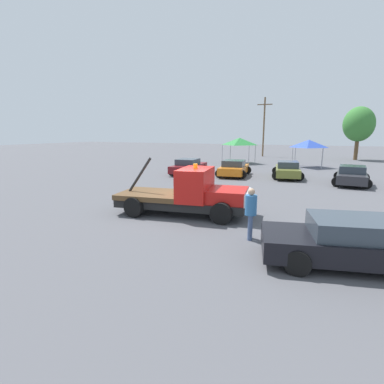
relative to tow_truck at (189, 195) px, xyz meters
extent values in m
plane|color=#545459|center=(-0.35, -0.05, -0.91)|extent=(160.00, 160.00, 0.00)
cube|color=black|center=(-0.35, -0.05, -0.38)|extent=(5.93, 2.83, 0.35)
cube|color=red|center=(1.68, 0.26, 0.07)|extent=(1.86, 2.09, 0.55)
cube|color=silver|center=(2.52, 0.39, 0.04)|extent=(0.42, 1.98, 0.50)
cube|color=red|center=(0.27, 0.04, 0.49)|extent=(1.57, 2.37, 1.38)
cube|color=brown|center=(-1.76, -0.27, -0.09)|extent=(3.15, 2.61, 0.22)
cylinder|color=black|center=(-2.33, -0.36, 0.79)|extent=(1.19, 0.30, 1.63)
cylinder|color=orange|center=(0.27, 0.04, 1.28)|extent=(0.18, 0.18, 0.20)
cylinder|color=black|center=(1.44, 1.28, -0.47)|extent=(0.88, 0.26, 0.88)
cylinder|color=black|center=(1.76, -0.79, -0.47)|extent=(0.88, 0.26, 0.88)
cylinder|color=black|center=(-2.34, 0.70, -0.47)|extent=(0.88, 0.26, 0.88)
cylinder|color=black|center=(-2.02, -1.37, -0.47)|extent=(0.88, 0.26, 0.88)
cube|color=black|center=(6.53, -2.78, -0.37)|extent=(5.70, 3.18, 0.60)
cube|color=#333D47|center=(6.26, -2.84, 0.18)|extent=(2.61, 2.22, 0.50)
cylinder|color=black|center=(4.53, -2.29, -0.57)|extent=(0.68, 0.22, 0.68)
cylinder|color=black|center=(4.97, -4.12, -0.57)|extent=(0.68, 0.22, 0.68)
cylinder|color=#475B84|center=(3.24, -2.09, -0.48)|extent=(0.16, 0.16, 0.86)
cylinder|color=#475B84|center=(3.19, -1.88, -0.48)|extent=(0.16, 0.16, 0.86)
cylinder|color=teal|center=(3.21, -1.98, 0.30)|extent=(0.39, 0.39, 0.68)
sphere|color=tan|center=(3.21, -1.98, 0.75)|extent=(0.23, 0.23, 0.23)
cube|color=maroon|center=(-5.71, 12.17, -0.37)|extent=(2.20, 4.99, 0.60)
cube|color=#333D47|center=(-5.69, 11.93, 0.18)|extent=(1.78, 2.15, 0.50)
cylinder|color=black|center=(-6.70, 13.76, -0.57)|extent=(0.68, 0.22, 0.68)
cylinder|color=black|center=(-4.94, 13.88, -0.57)|extent=(0.68, 0.22, 0.68)
cylinder|color=black|center=(-6.47, 10.46, -0.57)|extent=(0.68, 0.22, 0.68)
cylinder|color=black|center=(-4.71, 10.58, -0.57)|extent=(0.68, 0.22, 0.68)
cube|color=orange|center=(-1.68, 12.54, -0.37)|extent=(2.41, 4.56, 0.60)
cube|color=#333D47|center=(-1.66, 12.33, 0.18)|extent=(1.90, 2.01, 0.50)
cylinder|color=black|center=(-2.76, 13.92, -0.57)|extent=(0.68, 0.22, 0.68)
cylinder|color=black|center=(-0.93, 14.12, -0.57)|extent=(0.68, 0.22, 0.68)
cylinder|color=black|center=(-2.43, 10.96, -0.57)|extent=(0.68, 0.22, 0.68)
cylinder|color=black|center=(-0.60, 11.17, -0.57)|extent=(0.68, 0.22, 0.68)
cube|color=olive|center=(2.53, 13.42, -0.37)|extent=(2.52, 4.94, 0.60)
cube|color=#333D47|center=(2.56, 13.18, 0.18)|extent=(1.86, 2.21, 0.50)
cylinder|color=black|center=(1.43, 14.86, -0.57)|extent=(0.68, 0.22, 0.68)
cylinder|color=black|center=(3.09, 15.14, -0.57)|extent=(0.68, 0.22, 0.68)
cylinder|color=black|center=(1.96, 11.70, -0.57)|extent=(0.68, 0.22, 0.68)
cylinder|color=black|center=(3.62, 11.97, -0.57)|extent=(0.68, 0.22, 0.68)
cube|color=#2D2D33|center=(7.07, 11.93, -0.37)|extent=(2.07, 4.64, 0.60)
cube|color=#333D47|center=(7.06, 11.71, 0.18)|extent=(1.71, 1.99, 0.50)
cylinder|color=black|center=(6.28, 13.53, -0.57)|extent=(0.68, 0.22, 0.68)
cylinder|color=black|center=(8.02, 13.44, -0.57)|extent=(0.68, 0.22, 0.68)
cylinder|color=black|center=(6.12, 10.43, -0.57)|extent=(0.68, 0.22, 0.68)
cylinder|color=black|center=(7.86, 10.34, -0.57)|extent=(0.68, 0.22, 0.68)
cylinder|color=#9E9EA3|center=(-5.75, 21.41, 0.17)|extent=(0.07, 0.07, 2.15)
cylinder|color=#9E9EA3|center=(-2.61, 21.41, 0.17)|extent=(0.07, 0.07, 2.15)
cylinder|color=#9E9EA3|center=(-5.75, 24.54, 0.17)|extent=(0.07, 0.07, 2.15)
cylinder|color=#9E9EA3|center=(-2.61, 24.54, 0.17)|extent=(0.07, 0.07, 2.15)
pyramid|color=#287F38|center=(-4.18, 22.98, 1.67)|extent=(3.13, 3.13, 0.84)
cylinder|color=#9E9EA3|center=(2.10, 20.61, 0.12)|extent=(0.07, 0.07, 2.06)
cylinder|color=#9E9EA3|center=(4.91, 20.61, 0.12)|extent=(0.07, 0.07, 2.06)
cylinder|color=#9E9EA3|center=(2.10, 23.42, 0.12)|extent=(0.07, 0.07, 2.06)
cylinder|color=#9E9EA3|center=(4.91, 23.42, 0.12)|extent=(0.07, 0.07, 2.06)
pyramid|color=#2D4CB7|center=(3.50, 22.02, 1.55)|extent=(2.81, 2.81, 0.80)
cylinder|color=brown|center=(8.77, 33.70, 0.30)|extent=(0.48, 0.48, 2.42)
ellipsoid|color=#387A33|center=(8.77, 33.70, 3.76)|extent=(3.87, 3.87, 4.49)
cylinder|color=brown|center=(-3.73, 34.68, 3.45)|extent=(0.24, 0.24, 8.72)
cube|color=brown|center=(-3.73, 34.68, 6.76)|extent=(2.20, 0.14, 0.14)
camera|label=1|loc=(5.45, -11.72, 2.70)|focal=28.00mm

